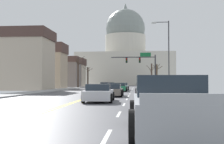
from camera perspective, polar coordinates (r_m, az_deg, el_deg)
The scene contains 24 objects.
ground at distance 36.99m, azimuth -1.77°, elevation -4.07°, with size 20.00×180.00×0.20m.
signal_gantry at distance 51.24m, azimuth 6.06°, elevation 1.77°, with size 7.91×0.41×6.42m.
street_lamp_right at distance 35.57m, azimuth 10.81°, elevation 4.23°, with size 2.13×0.24×8.68m.
capitol_building at distance 112.08m, azimuth 2.67°, elevation 3.03°, with size 35.99×21.96×32.09m.
sedan_near_00 at distance 47.02m, azimuth 2.14°, elevation -2.94°, with size 1.99×4.43×1.22m.
sedan_near_01 at distance 41.04m, azimuth 1.51°, elevation -3.06°, with size 2.10×4.65×1.24m.
sedan_near_02 at distance 34.53m, azimuth 6.38°, elevation -3.34°, with size 2.08×4.70×1.18m.
sedan_near_03 at distance 27.76m, azimuth 0.08°, elevation -3.68°, with size 2.01×4.55×1.20m.
sedan_near_04 at distance 20.52m, azimuth -2.59°, elevation -4.23°, with size 2.16×4.71×1.24m.
sedan_near_05 at distance 14.30m, azimuth 9.04°, elevation -5.21°, with size 1.99×4.40×1.29m.
pickup_truck_near_06 at distance 8.39m, azimuth 11.69°, elevation -6.68°, with size 2.43×5.36×1.61m.
sedan_oncoming_00 at distance 57.13m, azimuth -1.44°, elevation -2.72°, with size 2.11×4.53×1.27m.
sedan_oncoming_01 at distance 68.72m, azimuth -0.28°, elevation -2.61°, with size 2.15×4.60×1.21m.
flank_building_00 at distance 63.93m, azimuth -14.20°, elevation 1.24°, with size 11.34×6.24×9.58m.
flank_building_01 at distance 88.08m, azimuth -10.06°, elevation -0.05°, with size 14.42×6.84×8.33m.
flank_building_02 at distance 77.91m, azimuth -11.22°, elevation 0.04°, with size 13.29×7.19×7.92m.
flank_building_03 at distance 50.20m, azimuth -18.75°, elevation 2.33°, with size 12.13×7.25×9.96m.
bare_tree_00 at distance 75.63m, azimuth 7.87°, elevation -0.50°, with size 2.41×1.00×5.98m.
bare_tree_01 at distance 78.05m, azimuth -4.81°, elevation -0.83°, with size 2.70×1.91×5.98m.
bare_tree_02 at distance 63.62m, azimuth 8.87°, elevation -0.65°, with size 2.10×1.44×5.13m.
bare_tree_03 at distance 62.15m, azimuth -6.74°, elevation 0.05°, with size 2.13×2.13×6.75m.
pedestrian_00 at distance 38.03m, azimuth 10.02°, elevation -2.36°, with size 0.35×0.34×1.72m.
pedestrian_01 at distance 45.52m, azimuth 10.73°, elevation -2.28°, with size 0.35×0.34×1.72m.
bicycle_parked at distance 32.09m, azimuth 12.93°, elevation -3.53°, with size 0.12×1.77×0.85m.
Camera 1 is at (4.27, -36.71, 1.43)m, focal length 46.07 mm.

